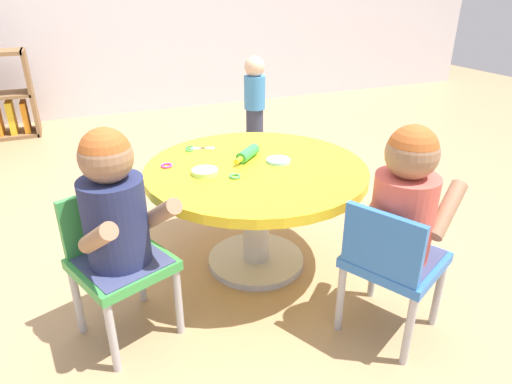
{
  "coord_description": "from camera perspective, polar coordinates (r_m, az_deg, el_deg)",
  "views": [
    {
      "loc": [
        -0.67,
        -1.61,
        1.19
      ],
      "look_at": [
        0.0,
        0.0,
        0.36
      ],
      "focal_mm": 31.32,
      "sensor_mm": 36.0,
      "label": 1
    }
  ],
  "objects": [
    {
      "name": "ground_plane",
      "position": [
        2.11,
        0.0,
        -8.96
      ],
      "size": [
        10.0,
        10.0,
        0.0
      ],
      "primitive_type": "plane",
      "color": "tan"
    },
    {
      "name": "craft_table",
      "position": [
        1.92,
        0.0,
        0.36
      ],
      "size": [
        0.94,
        0.94,
        0.48
      ],
      "color": "silver",
      "rests_on": "ground"
    },
    {
      "name": "child_chair_left",
      "position": [
        1.66,
        -17.33,
        -8.14
      ],
      "size": [
        0.39,
        0.39,
        0.54
      ],
      "color": "#B7B7BC",
      "rests_on": "ground"
    },
    {
      "name": "seated_child_left",
      "position": [
        1.52,
        -17.69,
        -1.59
      ],
      "size": [
        0.38,
        0.42,
        0.51
      ],
      "color": "#3F4772",
      "rests_on": "ground"
    },
    {
      "name": "child_chair_right",
      "position": [
        1.64,
        16.87,
        -8.57
      ],
      "size": [
        0.4,
        0.4,
        0.54
      ],
      "color": "#B7B7BC",
      "rests_on": "ground"
    },
    {
      "name": "seated_child_right",
      "position": [
        1.56,
        18.53,
        -0.95
      ],
      "size": [
        0.43,
        0.39,
        0.51
      ],
      "color": "#3F4772",
      "rests_on": "ground"
    },
    {
      "name": "toddler_standing",
      "position": [
        3.65,
        -0.17,
        12.14
      ],
      "size": [
        0.17,
        0.17,
        0.67
      ],
      "color": "#33384C",
      "rests_on": "ground"
    },
    {
      "name": "rolling_pin",
      "position": [
        1.95,
        -1.04,
        4.95
      ],
      "size": [
        0.18,
        0.17,
        0.05
      ],
      "color": "green",
      "rests_on": "craft_table"
    },
    {
      "name": "craft_scissors",
      "position": [
        2.09,
        -7.75,
        5.51
      ],
      "size": [
        0.14,
        0.1,
        0.01
      ],
      "color": "silver",
      "rests_on": "craft_table"
    },
    {
      "name": "playdough_blob_0",
      "position": [
        1.92,
        2.87,
        4.03
      ],
      "size": [
        0.1,
        0.1,
        0.01
      ],
      "primitive_type": "cylinder",
      "color": "#8CCCF2",
      "rests_on": "craft_table"
    },
    {
      "name": "playdough_blob_1",
      "position": [
        1.81,
        -6.53,
        2.58
      ],
      "size": [
        0.11,
        0.11,
        0.02
      ],
      "primitive_type": "cylinder",
      "color": "#B2E58C",
      "rests_on": "craft_table"
    },
    {
      "name": "cookie_cutter_0",
      "position": [
        1.77,
        -2.72,
        2.02
      ],
      "size": [
        0.05,
        0.05,
        0.01
      ],
      "primitive_type": "torus",
      "color": "#4CB259",
      "rests_on": "craft_table"
    },
    {
      "name": "cookie_cutter_1",
      "position": [
        1.91,
        -11.35,
        3.33
      ],
      "size": [
        0.05,
        0.05,
        0.01
      ],
      "primitive_type": "torus",
      "color": "#D83FA5",
      "rests_on": "craft_table"
    }
  ]
}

